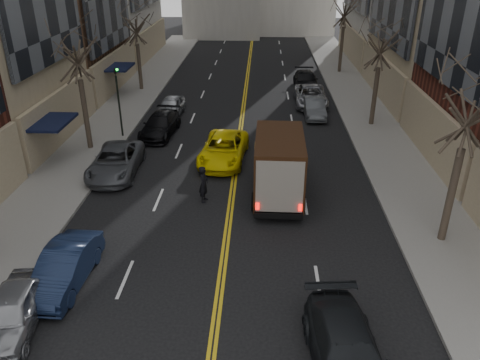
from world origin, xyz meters
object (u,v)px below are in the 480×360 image
object	(u,v)px
pedestrian	(204,184)
observer_sedan	(347,355)
taxi	(224,149)
ups_truck	(279,165)

from	to	relation	value
pedestrian	observer_sedan	bearing A→B (deg)	-144.10
observer_sedan	taxi	xyz separation A→B (m)	(-4.57, 14.59, 0.01)
taxi	pedestrian	world-z (taller)	pedestrian
ups_truck	observer_sedan	world-z (taller)	ups_truck
ups_truck	pedestrian	world-z (taller)	ups_truck
ups_truck	taxi	world-z (taller)	ups_truck
pedestrian	taxi	bearing A→B (deg)	1.68
observer_sedan	pedestrian	bearing A→B (deg)	112.16
observer_sedan	taxi	size ratio (longest dim) A/B	0.97
taxi	pedestrian	xyz separation A→B (m)	(-0.56, -4.76, 0.18)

